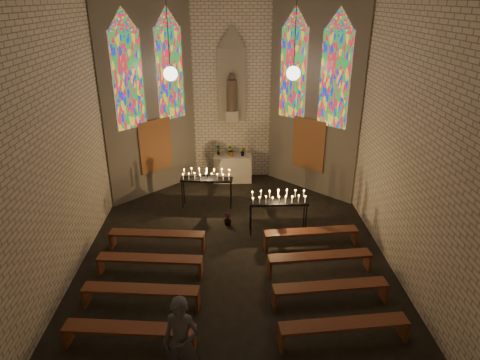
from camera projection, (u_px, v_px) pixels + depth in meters
name	position (u px, v px, depth m)	size (l,w,h in m)	color
floor	(235.00, 264.00, 11.10)	(12.00, 12.00, 0.00)	black
room	(233.00, 94.00, 12.72)	(8.22, 12.43, 7.00)	beige
altar	(232.00, 168.00, 15.91)	(1.40, 0.60, 1.00)	beige
flower_vase_left	(218.00, 150.00, 15.70)	(0.21, 0.14, 0.40)	#4C723F
flower_vase_center	(231.00, 150.00, 15.64)	(0.38, 0.33, 0.42)	#4C723F
flower_vase_right	(243.00, 151.00, 15.62)	(0.19, 0.15, 0.35)	#4C723F
aisle_flower_pot	(228.00, 219.00, 12.92)	(0.23, 0.23, 0.41)	#4C723F
votive_stand_left	(206.00, 177.00, 13.74)	(1.70, 0.53, 1.23)	black
votive_stand_right	(278.00, 199.00, 12.18)	(1.71, 0.45, 1.25)	black
pew_left_0	(157.00, 236.00, 11.64)	(2.61, 0.59, 0.50)	#5D2C1A
pew_right_0	(311.00, 233.00, 11.75)	(2.61, 0.59, 0.50)	#5D2C1A
pew_left_1	(150.00, 261.00, 10.54)	(2.61, 0.59, 0.50)	#5D2C1A
pew_right_1	(320.00, 258.00, 10.65)	(2.61, 0.59, 0.50)	#5D2C1A
pew_left_2	(141.00, 292.00, 9.44)	(2.61, 0.59, 0.50)	#5D2C1A
pew_right_2	(330.00, 288.00, 9.55)	(2.61, 0.59, 0.50)	#5D2C1A
pew_left_3	(129.00, 331.00, 8.34)	(2.61, 0.59, 0.50)	#5D2C1A
pew_right_3	(344.00, 326.00, 8.44)	(2.61, 0.59, 0.50)	#5D2C1A
visitor	(182.00, 343.00, 7.39)	(0.66, 0.43, 1.80)	#4C4B55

